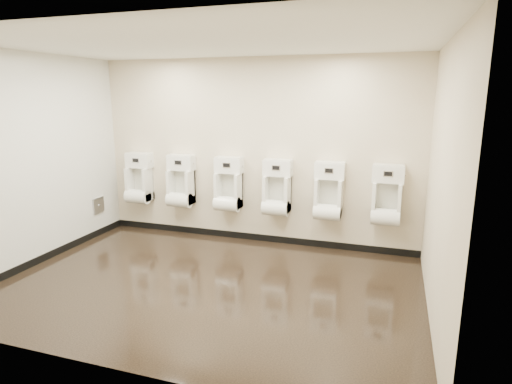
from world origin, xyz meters
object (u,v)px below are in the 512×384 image
access_panel (98,205)px  urinal_5 (386,199)px  urinal_4 (329,195)px  urinal_0 (139,182)px  urinal_3 (277,192)px  urinal_1 (181,185)px  urinal_2 (228,188)px

access_panel → urinal_5: bearing=5.2°
access_panel → urinal_4: bearing=6.3°
urinal_0 → urinal_3: bearing=0.0°
urinal_3 → urinal_5: bearing=0.0°
access_panel → urinal_1: urinal_1 is taller
access_panel → urinal_0: bearing=37.7°
urinal_3 → urinal_5: size_ratio=1.00×
urinal_5 → urinal_4: bearing=180.0°
urinal_0 → urinal_5: (3.94, 0.00, 0.00)m
urinal_1 → urinal_4: 2.37m
urinal_3 → urinal_4: same height
urinal_5 → urinal_1: bearing=180.0°
urinal_2 → urinal_4: (1.55, 0.00, 0.00)m
urinal_2 → urinal_3: size_ratio=1.00×
urinal_0 → urinal_5: 3.94m
urinal_0 → urinal_4: size_ratio=1.00×
urinal_1 → urinal_5: size_ratio=1.00×
access_panel → urinal_2: size_ratio=0.31×
access_panel → urinal_4: (3.67, 0.40, 0.34)m
urinal_1 → urinal_3: size_ratio=1.00×
urinal_3 → urinal_5: (1.57, 0.00, 0.00)m
urinal_4 → urinal_3: bearing=180.0°
access_panel → urinal_3: (2.89, 0.40, 0.34)m
urinal_3 → urinal_1: bearing=180.0°
urinal_1 → urinal_5: (3.17, 0.00, 0.00)m
urinal_1 → urinal_2: same height
urinal_3 → urinal_4: 0.77m
urinal_4 → urinal_5: (0.80, 0.00, 0.00)m
urinal_3 → urinal_4: size_ratio=1.00×
access_panel → urinal_2: (2.12, 0.40, 0.34)m
urinal_4 → urinal_5: size_ratio=1.00×
urinal_0 → urinal_5: size_ratio=1.00×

